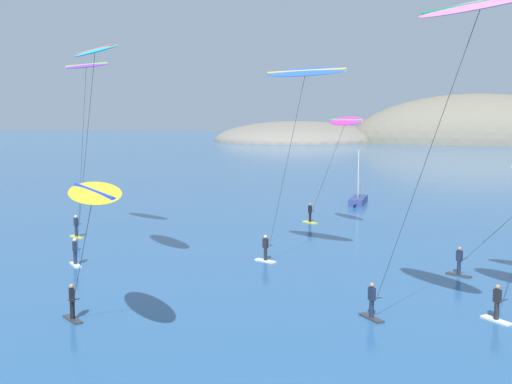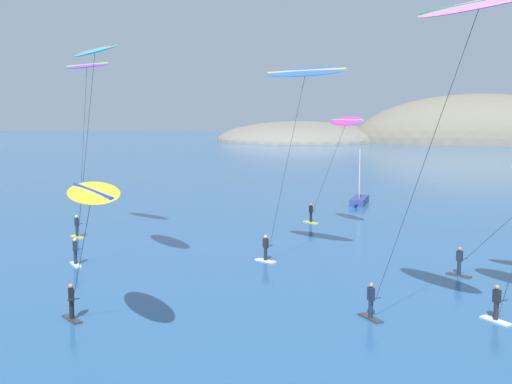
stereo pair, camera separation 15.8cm
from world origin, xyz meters
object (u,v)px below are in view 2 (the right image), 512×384
(kitesurfer_blue, at_px, (302,86))
(kitesurfer_magenta, at_px, (342,133))
(kitesurfer_yellow, at_px, (90,201))
(kitesurfer_pink, at_px, (471,29))
(sailboat_near, at_px, (359,198))
(kitesurfer_cyan, at_px, (93,67))
(kitesurfer_purple, at_px, (86,82))

(kitesurfer_blue, xyz_separation_m, kitesurfer_magenta, (1.75, 12.78, -3.10))
(kitesurfer_blue, bearing_deg, kitesurfer_magenta, 82.19)
(kitesurfer_yellow, bearing_deg, kitesurfer_pink, 5.55)
(sailboat_near, relative_size, kitesurfer_cyan, 0.46)
(kitesurfer_pink, distance_m, kitesurfer_purple, 30.57)
(kitesurfer_purple, bearing_deg, kitesurfer_blue, -19.54)
(kitesurfer_pink, xyz_separation_m, kitesurfer_cyan, (-18.47, 8.31, -0.59))
(kitesurfer_pink, relative_size, kitesurfer_cyan, 1.05)
(kitesurfer_pink, bearing_deg, kitesurfer_purple, 141.56)
(kitesurfer_yellow, distance_m, kitesurfer_purple, 23.24)
(kitesurfer_magenta, xyz_separation_m, kitesurfer_purple, (-18.09, -6.99, 3.77))
(kitesurfer_pink, distance_m, kitesurfer_cyan, 20.26)
(sailboat_near, height_order, kitesurfer_magenta, kitesurfer_magenta)
(kitesurfer_pink, bearing_deg, sailboat_near, 96.48)
(kitesurfer_cyan, bearing_deg, kitesurfer_yellow, -67.03)
(kitesurfer_blue, distance_m, kitesurfer_pink, 15.31)
(kitesurfer_yellow, height_order, kitesurfer_blue, kitesurfer_blue)
(kitesurfer_blue, bearing_deg, kitesurfer_purple, 160.46)
(kitesurfer_blue, relative_size, kitesurfer_pink, 0.89)
(sailboat_near, distance_m, kitesurfer_yellow, 44.54)
(sailboat_near, relative_size, kitesurfer_pink, 0.44)
(kitesurfer_pink, relative_size, kitesurfer_purple, 1.05)
(kitesurfer_yellow, height_order, kitesurfer_magenta, kitesurfer_magenta)
(kitesurfer_yellow, xyz_separation_m, kitesurfer_purple, (-9.57, 20.40, 5.72))
(kitesurfer_pink, bearing_deg, kitesurfer_cyan, 155.79)
(kitesurfer_cyan, bearing_deg, kitesurfer_blue, 24.25)
(kitesurfer_yellow, relative_size, kitesurfer_cyan, 0.51)
(kitesurfer_blue, distance_m, kitesurfer_purple, 17.34)
(kitesurfer_pink, height_order, kitesurfer_cyan, kitesurfer_pink)
(sailboat_near, relative_size, kitesurfer_purple, 0.46)
(kitesurfer_magenta, distance_m, kitesurfer_purple, 19.75)
(kitesurfer_magenta, relative_size, kitesurfer_purple, 0.71)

